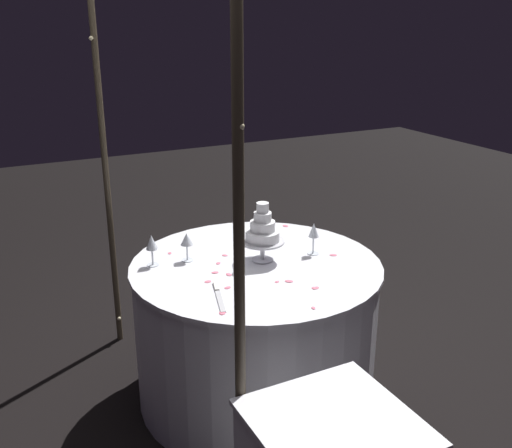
{
  "coord_description": "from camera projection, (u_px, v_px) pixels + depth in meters",
  "views": [
    {
      "loc": [
        -2.42,
        1.23,
        1.93
      ],
      "look_at": [
        0.0,
        0.0,
        0.97
      ],
      "focal_mm": 41.37,
      "sensor_mm": 36.0,
      "label": 1
    }
  ],
  "objects": [
    {
      "name": "main_table",
      "position": [
        256.0,
        330.0,
        3.08
      ],
      "size": [
        1.26,
        1.26,
        0.76
      ],
      "color": "white",
      "rests_on": "ground"
    },
    {
      "name": "cake_knife",
      "position": [
        219.0,
        295.0,
        2.61
      ],
      "size": [
        0.29,
        0.1,
        0.01
      ],
      "color": "silver",
      "rests_on": "main_table"
    },
    {
      "name": "rose_petal_16",
      "position": [
        229.0,
        274.0,
        2.82
      ],
      "size": [
        0.04,
        0.03,
        0.0
      ],
      "primitive_type": "ellipsoid",
      "rotation": [
        0.0,
        0.0,
        0.06
      ],
      "color": "#EA6B84",
      "rests_on": "main_table"
    },
    {
      "name": "ground_plane",
      "position": [
        256.0,
        392.0,
        3.2
      ],
      "size": [
        12.0,
        12.0,
        0.0
      ],
      "primitive_type": "plane",
      "color": "black"
    },
    {
      "name": "rose_petal_17",
      "position": [
        222.0,
        313.0,
        2.46
      ],
      "size": [
        0.05,
        0.04,
        0.0
      ],
      "primitive_type": "ellipsoid",
      "rotation": [
        0.0,
        0.0,
        5.74
      ],
      "color": "#EA6B84",
      "rests_on": "main_table"
    },
    {
      "name": "rose_petal_15",
      "position": [
        170.0,
        253.0,
        3.07
      ],
      "size": [
        0.03,
        0.03,
        0.0
      ],
      "primitive_type": "ellipsoid",
      "rotation": [
        0.0,
        0.0,
        5.83
      ],
      "color": "#EA6B84",
      "rests_on": "main_table"
    },
    {
      "name": "tiered_cake",
      "position": [
        263.0,
        232.0,
        2.93
      ],
      "size": [
        0.22,
        0.22,
        0.31
      ],
      "color": "silver",
      "rests_on": "main_table"
    },
    {
      "name": "wine_glass_0",
      "position": [
        187.0,
        241.0,
        2.95
      ],
      "size": [
        0.06,
        0.06,
        0.15
      ],
      "color": "silver",
      "rests_on": "main_table"
    },
    {
      "name": "rose_petal_8",
      "position": [
        225.0,
        255.0,
        3.05
      ],
      "size": [
        0.04,
        0.04,
        0.0
      ],
      "primitive_type": "ellipsoid",
      "rotation": [
        0.0,
        0.0,
        0.72
      ],
      "color": "#EA6B84",
      "rests_on": "main_table"
    },
    {
      "name": "rose_petal_5",
      "position": [
        333.0,
        255.0,
        3.05
      ],
      "size": [
        0.04,
        0.05,
        0.0
      ],
      "primitive_type": "ellipsoid",
      "rotation": [
        0.0,
        0.0,
        4.15
      ],
      "color": "#EA6B84",
      "rests_on": "main_table"
    },
    {
      "name": "rose_petal_3",
      "position": [
        256.0,
        230.0,
        3.4
      ],
      "size": [
        0.02,
        0.03,
        0.0
      ],
      "primitive_type": "ellipsoid",
      "rotation": [
        0.0,
        0.0,
        1.72
      ],
      "color": "#EA6B84",
      "rests_on": "main_table"
    },
    {
      "name": "rose_petal_10",
      "position": [
        215.0,
        272.0,
        2.84
      ],
      "size": [
        0.03,
        0.04,
        0.0
      ],
      "primitive_type": "ellipsoid",
      "rotation": [
        0.0,
        0.0,
        4.48
      ],
      "color": "#EA6B84",
      "rests_on": "main_table"
    },
    {
      "name": "rose_petal_13",
      "position": [
        314.0,
        231.0,
        3.39
      ],
      "size": [
        0.03,
        0.02,
        0.0
      ],
      "primitive_type": "ellipsoid",
      "rotation": [
        0.0,
        0.0,
        3.24
      ],
      "color": "#EA6B84",
      "rests_on": "main_table"
    },
    {
      "name": "rose_petal_1",
      "position": [
        314.0,
        308.0,
        2.5
      ],
      "size": [
        0.03,
        0.02,
        0.0
      ],
      "primitive_type": "ellipsoid",
      "rotation": [
        0.0,
        0.0,
        5.96
      ],
      "color": "#EA6B84",
      "rests_on": "main_table"
    },
    {
      "name": "rose_petal_7",
      "position": [
        289.0,
        281.0,
        2.75
      ],
      "size": [
        0.05,
        0.05,
        0.0
      ],
      "primitive_type": "ellipsoid",
      "rotation": [
        0.0,
        0.0,
        4.01
      ],
      "color": "#EA6B84",
      "rests_on": "main_table"
    },
    {
      "name": "wine_glass_1",
      "position": [
        152.0,
        244.0,
        2.89
      ],
      "size": [
        0.06,
        0.06,
        0.16
      ],
      "color": "silver",
      "rests_on": "main_table"
    },
    {
      "name": "rose_petal_14",
      "position": [
        277.0,
        282.0,
        2.74
      ],
      "size": [
        0.03,
        0.03,
        0.0
      ],
      "primitive_type": "ellipsoid",
      "rotation": [
        0.0,
        0.0,
        5.05
      ],
      "color": "#EA6B84",
      "rests_on": "main_table"
    },
    {
      "name": "rose_petal_6",
      "position": [
        235.0,
        233.0,
        3.35
      ],
      "size": [
        0.04,
        0.04,
        0.0
      ],
      "primitive_type": "ellipsoid",
      "rotation": [
        0.0,
        0.0,
        5.37
      ],
      "color": "#EA6B84",
      "rests_on": "main_table"
    },
    {
      "name": "rose_petal_12",
      "position": [
        218.0,
        263.0,
        2.95
      ],
      "size": [
        0.04,
        0.04,
        0.0
      ],
      "primitive_type": "ellipsoid",
      "rotation": [
        0.0,
        0.0,
        2.39
      ],
      "color": "#EA6B84",
      "rests_on": "main_table"
    },
    {
      "name": "wine_glass_2",
      "position": [
        314.0,
        232.0,
        3.03
      ],
      "size": [
        0.06,
        0.06,
        0.17
      ],
      "color": "silver",
      "rests_on": "main_table"
    },
    {
      "name": "rose_petal_0",
      "position": [
        314.0,
        288.0,
        2.68
      ],
      "size": [
        0.03,
        0.03,
        0.0
      ],
      "primitive_type": "ellipsoid",
      "rotation": [
        0.0,
        0.0,
        6.0
      ],
      "color": "#EA6B84",
      "rests_on": "main_table"
    },
    {
      "name": "rose_petal_18",
      "position": [
        208.0,
        282.0,
        2.74
      ],
      "size": [
        0.03,
        0.04,
        0.0
      ],
      "primitive_type": "ellipsoid",
      "rotation": [
        0.0,
        0.0,
        1.64
      ],
      "color": "#EA6B84",
      "rests_on": "main_table"
    },
    {
      "name": "rose_petal_9",
      "position": [
        316.0,
        288.0,
        2.68
      ],
      "size": [
        0.03,
        0.04,
        0.0
      ],
      "primitive_type": "ellipsoid",
      "rotation": [
        0.0,
        0.0,
        4.97
      ],
      "color": "#EA6B84",
      "rests_on": "main_table"
    },
    {
      "name": "rose_petal_4",
      "position": [
        228.0,
        288.0,
        2.68
      ],
      "size": [
        0.03,
        0.04,
        0.0
      ],
      "primitive_type": "ellipsoid",
      "rotation": [
        0.0,
        0.0,
        4.89
      ],
      "color": "#EA6B84",
      "rests_on": "main_table"
    },
    {
      "name": "wine_glass_3",
      "position": [
        260.0,
        222.0,
        3.24
      ],
      "size": [
        0.06,
        0.06,
        0.14
      ],
      "color": "silver",
      "rests_on": "main_table"
    },
    {
      "name": "rose_petal_2",
      "position": [
        285.0,
        226.0,
        3.47
      ],
      "size": [
        0.04,
        0.04,
        0.0
      ],
      "primitive_type": "ellipsoid",
      "rotation": [
        0.0,
        0.0,
        0.31
      ],
      "color": "#EA6B84",
      "rests_on": "main_table"
    },
    {
      "name": "rose_petal_11",
      "position": [
        280.0,
        244.0,
        3.2
      ],
      "size": [
        0.04,
        0.04,
        0.0
      ],
      "primitive_type": "ellipsoid",
      "rotation": [
        0.0,
        0.0,
        5.58
      ],
      "color": "#EA6B84",
      "rests_on": "main_table"
    },
    {
      "name": "decorative_arch",
      "position": [
        147.0,
        104.0,
        2.46
      ],
      "size": [
        1.84,
        0.06,
        2.52
      ],
      "color": "#473D2D",
      "rests_on": "ground"
    }
  ]
}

